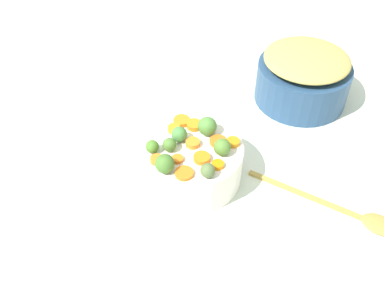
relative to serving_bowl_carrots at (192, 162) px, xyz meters
The scene contains 23 objects.
tabletop 0.06m from the serving_bowl_carrots, 100.36° to the left, with size 2.40×2.40×0.02m, color silver.
serving_bowl_carrots is the anchor object (origin of this frame).
metal_pot 0.42m from the serving_bowl_carrots, 56.14° to the right, with size 0.25×0.25×0.11m, color navy.
stuffing_mound 0.43m from the serving_bowl_carrots, 56.14° to the right, with size 0.23×0.23×0.04m, color tan.
carrot_slice_0 0.05m from the serving_bowl_carrots, 22.65° to the right, with size 0.03×0.03×0.01m, color orange.
carrot_slice_1 0.07m from the serving_bowl_carrots, 132.02° to the left, with size 0.02×0.02×0.01m, color orange.
carrot_slice_2 0.10m from the serving_bowl_carrots, ahead, with size 0.04×0.04×0.01m, color orange.
carrot_slice_3 0.10m from the serving_bowl_carrots, 95.91° to the right, with size 0.03×0.03×0.01m, color orange.
carrot_slice_4 0.09m from the serving_bowl_carrots, 29.17° to the left, with size 0.03×0.03×0.01m, color orange.
carrot_slice_5 0.08m from the serving_bowl_carrots, 86.32° to the right, with size 0.04×0.04×0.01m, color orange.
carrot_slice_6 0.10m from the serving_bowl_carrots, 109.32° to the left, with size 0.03×0.03×0.01m, color orange.
carrot_slice_7 0.08m from the serving_bowl_carrots, 14.74° to the right, with size 0.04×0.04×0.01m, color orange.
carrot_slice_8 0.07m from the serving_bowl_carrots, 161.69° to the right, with size 0.04×0.04×0.01m, color orange.
carrot_slice_9 0.10m from the serving_bowl_carrots, 159.18° to the left, with size 0.04×0.04×0.01m, color orange.
carrot_slice_10 0.09m from the serving_bowl_carrots, 146.96° to the right, with size 0.03×0.03×0.01m, color orange.
brussels_sprout_0 0.11m from the serving_bowl_carrots, 169.34° to the right, with size 0.03×0.03×0.03m, color #566E3D.
brussels_sprout_1 0.07m from the serving_bowl_carrots, 40.18° to the left, with size 0.03×0.03×0.03m, color #4A8641.
brussels_sprout_2 0.08m from the serving_bowl_carrots, 88.83° to the left, with size 0.03×0.03×0.03m, color #4D7B32.
brussels_sprout_3 0.09m from the serving_bowl_carrots, 116.20° to the right, with size 0.04×0.04×0.04m, color #538033.
brussels_sprout_4 0.11m from the serving_bowl_carrots, 88.13° to the left, with size 0.03×0.03×0.03m, color #4C7E2A.
brussels_sprout_5 0.11m from the serving_bowl_carrots, 130.63° to the left, with size 0.04×0.04×0.04m, color #48762E.
brussels_sprout_6 0.09m from the serving_bowl_carrots, 47.10° to the right, with size 0.04×0.04×0.04m, color #4F853A.
wooden_spoon 0.37m from the serving_bowl_carrots, 118.71° to the right, with size 0.24×0.27×0.01m.
Camera 1 is at (-0.65, 0.09, 0.77)m, focal length 40.20 mm.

